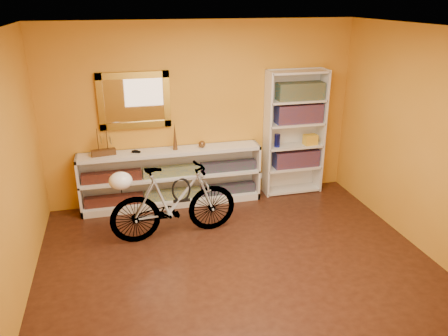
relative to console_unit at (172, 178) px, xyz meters
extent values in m
cube|color=black|center=(0.50, -1.81, -0.43)|extent=(4.50, 4.00, 0.01)
cube|color=silver|center=(0.50, -1.81, 2.18)|extent=(4.50, 4.00, 0.01)
cube|color=orange|center=(0.50, 0.19, 0.88)|extent=(4.50, 0.01, 2.60)
cube|color=orange|center=(-1.75, -1.81, 0.88)|extent=(0.01, 4.00, 2.60)
cube|color=orange|center=(2.76, -1.81, 0.88)|extent=(0.01, 4.00, 2.60)
cube|color=olive|center=(-0.45, 0.15, 1.12)|extent=(0.98, 0.06, 0.78)
cube|color=silver|center=(1.40, 0.17, -0.17)|extent=(0.09, 0.02, 0.09)
cube|color=black|center=(0.00, -0.02, -0.26)|extent=(2.50, 0.13, 0.14)
cube|color=navy|center=(0.00, -0.02, 0.11)|extent=(2.50, 0.13, 0.14)
imported|color=black|center=(-0.48, 0.00, 0.43)|extent=(0.00, 0.00, 0.00)
cone|color=brown|center=(0.07, 0.00, 0.62)|extent=(0.07, 0.07, 0.39)
sphere|color=brown|center=(0.46, 0.00, 0.47)|extent=(0.10, 0.10, 0.10)
cube|color=maroon|center=(1.94, 0.03, 0.12)|extent=(0.70, 0.22, 0.26)
cube|color=maroon|center=(1.94, 0.03, 0.83)|extent=(0.70, 0.22, 0.28)
cube|color=#1A515B|center=(1.94, 0.03, 1.16)|extent=(0.70, 0.22, 0.25)
cylinder|color=#151C93|center=(1.61, 0.01, 0.44)|extent=(0.09, 0.09, 0.20)
cube|color=maroon|center=(1.69, 0.06, 1.12)|extent=(0.15, 0.15, 0.16)
cube|color=yellow|center=(2.14, -0.01, 0.42)|extent=(0.21, 0.15, 0.15)
imported|color=silver|center=(-0.09, -0.92, 0.06)|extent=(0.57, 1.68, 0.97)
ellipsoid|color=white|center=(-0.72, -0.98, 0.43)|extent=(0.28, 0.27, 0.21)
torus|color=black|center=(0.00, -0.92, 0.21)|extent=(0.24, 0.03, 0.24)
camera|label=1|loc=(-0.70, -5.93, 2.47)|focal=35.48mm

